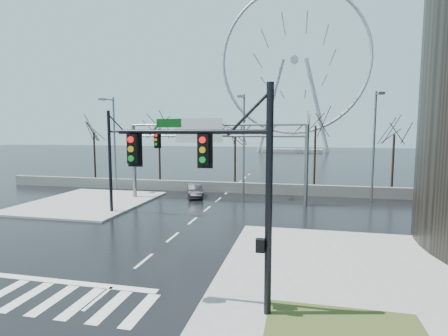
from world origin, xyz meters
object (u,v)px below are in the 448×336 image
(signal_mast_far, at_px, (123,152))
(car, at_px, (195,191))
(sign_gantry, at_px, (211,145))
(ferris_wheel, at_px, (294,66))
(signal_mast_near, at_px, (229,177))

(signal_mast_far, height_order, car, signal_mast_far)
(sign_gantry, bearing_deg, signal_mast_far, -132.47)
(sign_gantry, distance_m, ferris_wheel, 82.91)
(signal_mast_near, relative_size, sign_gantry, 0.49)
(signal_mast_near, bearing_deg, sign_gantry, 106.19)
(signal_mast_far, height_order, ferris_wheel, ferris_wheel)
(signal_mast_near, distance_m, signal_mast_far, 17.03)
(signal_mast_near, height_order, signal_mast_far, same)
(car, bearing_deg, sign_gantry, -61.13)
(sign_gantry, relative_size, ferris_wheel, 0.32)
(signal_mast_far, relative_size, sign_gantry, 0.49)
(signal_mast_near, xyz_separation_m, sign_gantry, (-5.52, 19.00, 0.31))
(sign_gantry, bearing_deg, car, 139.64)
(signal_mast_near, relative_size, car, 2.06)
(car, bearing_deg, signal_mast_far, -133.85)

